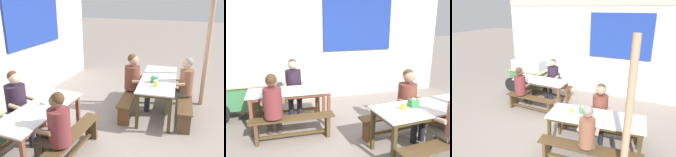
% 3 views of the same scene
% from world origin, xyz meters
% --- Properties ---
extents(ground_plane, '(40.00, 40.00, 0.00)m').
position_xyz_m(ground_plane, '(0.00, 0.00, 0.00)').
color(ground_plane, gray).
extents(backdrop_wall, '(6.47, 0.23, 3.06)m').
position_xyz_m(backdrop_wall, '(0.02, 2.57, 1.60)').
color(backdrop_wall, silver).
rests_on(backdrop_wall, ground_plane).
extents(dining_table_far, '(1.63, 0.67, 0.77)m').
position_xyz_m(dining_table_far, '(-1.18, 1.01, 0.68)').
color(dining_table_far, silver).
rests_on(dining_table_far, ground_plane).
extents(dining_table_near, '(1.96, 0.90, 0.77)m').
position_xyz_m(dining_table_near, '(0.95, -0.46, 0.69)').
color(dining_table_near, silver).
rests_on(dining_table_near, ground_plane).
extents(bench_far_back, '(1.52, 0.34, 0.44)m').
position_xyz_m(bench_far_back, '(-1.16, 1.58, 0.29)').
color(bench_far_back, brown).
rests_on(bench_far_back, ground_plane).
extents(bench_far_front, '(1.50, 0.29, 0.44)m').
position_xyz_m(bench_far_front, '(-1.19, 0.44, 0.29)').
color(bench_far_front, brown).
rests_on(bench_far_front, ground_plane).
extents(bench_near_back, '(1.91, 0.46, 0.44)m').
position_xyz_m(bench_near_back, '(0.90, 0.11, 0.31)').
color(bench_near_back, brown).
rests_on(bench_near_back, ground_plane).
extents(bench_near_front, '(1.92, 0.46, 0.44)m').
position_xyz_m(bench_near_front, '(1.01, -1.03, 0.29)').
color(bench_near_front, brown).
rests_on(bench_near_front, ground_plane).
extents(person_near_front, '(0.42, 0.57, 1.27)m').
position_xyz_m(person_near_front, '(0.96, -0.95, 0.70)').
color(person_near_front, '#656152').
rests_on(person_near_front, ground_plane).
extents(person_center_facing, '(0.46, 0.56, 1.29)m').
position_xyz_m(person_center_facing, '(-1.05, 1.52, 0.72)').
color(person_center_facing, '#23232A').
rests_on(person_center_facing, ground_plane).
extents(person_right_near_table, '(0.48, 0.59, 1.26)m').
position_xyz_m(person_right_near_table, '(0.90, 0.04, 0.72)').
color(person_right_near_table, '#202229').
rests_on(person_right_near_table, ground_plane).
extents(person_left_back_turned, '(0.43, 0.55, 1.26)m').
position_xyz_m(person_left_back_turned, '(-1.51, 0.52, 0.71)').
color(person_left_back_turned, '#42372D').
rests_on(person_left_back_turned, ground_plane).
extents(tissue_box, '(0.14, 0.13, 0.15)m').
position_xyz_m(tissue_box, '(0.67, -0.42, 0.83)').
color(tissue_box, '#3A874E').
rests_on(tissue_box, dining_table_near).
extents(condiment_jar, '(0.08, 0.08, 0.13)m').
position_xyz_m(condiment_jar, '(0.45, -0.49, 0.83)').
color(condiment_jar, yellow).
rests_on(condiment_jar, dining_table_near).
extents(soup_bowl, '(0.14, 0.14, 0.05)m').
position_xyz_m(soup_bowl, '(-0.98, 1.03, 0.79)').
color(soup_bowl, silver).
rests_on(soup_bowl, dining_table_far).
extents(wooden_support_post, '(0.11, 0.11, 2.52)m').
position_xyz_m(wooden_support_post, '(1.67, -1.37, 1.26)').
color(wooden_support_post, tan).
rests_on(wooden_support_post, ground_plane).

